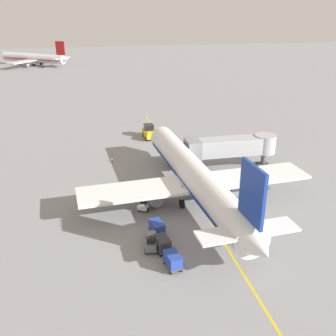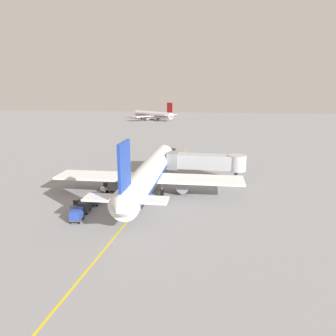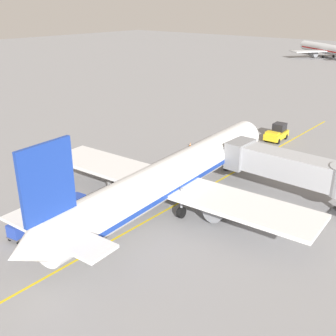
# 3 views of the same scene
# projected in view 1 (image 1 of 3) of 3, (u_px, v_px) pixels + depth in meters

# --- Properties ---
(ground_plane) EXTENTS (400.00, 400.00, 0.00)m
(ground_plane) POSITION_uv_depth(u_px,v_px,m) (194.00, 194.00, 52.33)
(ground_plane) COLOR gray
(gate_lead_in_line) EXTENTS (0.24, 80.00, 0.01)m
(gate_lead_in_line) POSITION_uv_depth(u_px,v_px,m) (194.00, 194.00, 52.33)
(gate_lead_in_line) COLOR gold
(gate_lead_in_line) RESTS_ON ground
(parked_airliner) EXTENTS (30.29, 37.35, 10.63)m
(parked_airliner) POSITION_uv_depth(u_px,v_px,m) (195.00, 177.00, 49.86)
(parked_airliner) COLOR white
(parked_airliner) RESTS_ON ground
(jet_bridge) EXTENTS (14.33, 3.50, 4.98)m
(jet_bridge) POSITION_uv_depth(u_px,v_px,m) (231.00, 146.00, 59.65)
(jet_bridge) COLOR #A8AAAF
(jet_bridge) RESTS_ON ground
(pushback_tractor) EXTENTS (2.43, 4.51, 2.40)m
(pushback_tractor) POSITION_uv_depth(u_px,v_px,m) (150.00, 132.00, 74.07)
(pushback_tractor) COLOR gold
(pushback_tractor) RESTS_ON ground
(baggage_tug_lead) EXTENTS (2.27, 2.77, 1.62)m
(baggage_tug_lead) POSITION_uv_depth(u_px,v_px,m) (146.00, 203.00, 48.63)
(baggage_tug_lead) COLOR silver
(baggage_tug_lead) RESTS_ON ground
(baggage_tug_trailing) EXTENTS (1.69, 2.68, 1.62)m
(baggage_tug_trailing) POSITION_uv_depth(u_px,v_px,m) (151.00, 242.00, 40.61)
(baggage_tug_trailing) COLOR slate
(baggage_tug_trailing) RESTS_ON ground
(baggage_cart_front) EXTENTS (1.66, 2.97, 1.58)m
(baggage_cart_front) POSITION_uv_depth(u_px,v_px,m) (157.00, 227.00, 42.87)
(baggage_cart_front) COLOR #4C4C51
(baggage_cart_front) RESTS_ON ground
(baggage_cart_second_in_train) EXTENTS (1.66, 2.97, 1.58)m
(baggage_cart_second_in_train) POSITION_uv_depth(u_px,v_px,m) (162.00, 243.00, 40.01)
(baggage_cart_second_in_train) COLOR #4C4C51
(baggage_cart_second_in_train) RESTS_ON ground
(baggage_cart_third_in_train) EXTENTS (1.66, 2.97, 1.58)m
(baggage_cart_third_in_train) POSITION_uv_depth(u_px,v_px,m) (173.00, 260.00, 37.41)
(baggage_cart_third_in_train) COLOR #4C4C51
(baggage_cart_third_in_train) RESTS_ON ground
(ground_crew_wing_walker) EXTENTS (0.28, 0.73, 1.69)m
(ground_crew_wing_walker) POSITION_uv_depth(u_px,v_px,m) (128.00, 191.00, 51.24)
(ground_crew_wing_walker) COLOR #232328
(ground_crew_wing_walker) RESTS_ON ground
(safety_cone_nose_left) EXTENTS (0.36, 0.36, 0.59)m
(safety_cone_nose_left) POSITION_uv_depth(u_px,v_px,m) (112.00, 160.00, 63.18)
(safety_cone_nose_left) COLOR black
(safety_cone_nose_left) RESTS_ON ground
(distant_taxiing_airliner) EXTENTS (30.56, 26.02, 10.10)m
(distant_taxiing_airliner) POSITION_uv_depth(u_px,v_px,m) (34.00, 58.00, 160.12)
(distant_taxiing_airliner) COLOR silver
(distant_taxiing_airliner) RESTS_ON ground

